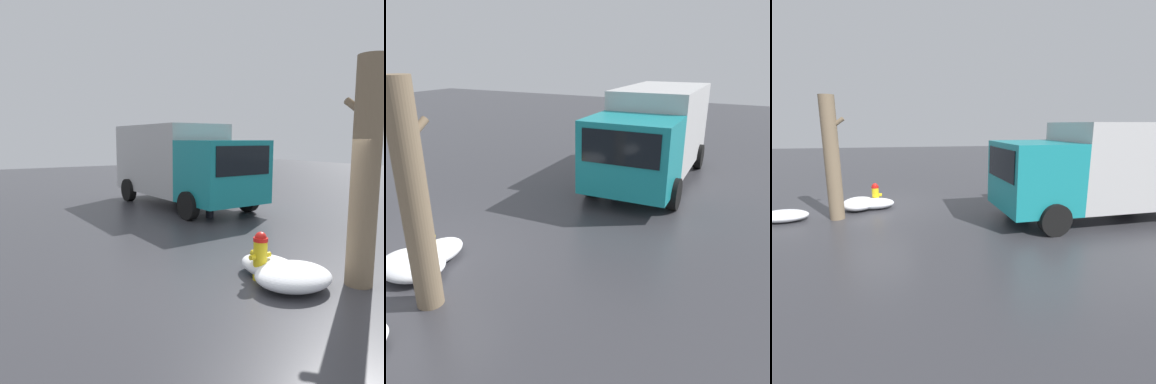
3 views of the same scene
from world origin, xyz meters
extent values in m
plane|color=#38383D|center=(0.00, 0.00, 0.00)|extent=(60.00, 60.00, 0.00)
cylinder|color=yellow|center=(0.00, 0.00, 0.35)|extent=(0.25, 0.25, 0.70)
cylinder|color=red|center=(0.00, 0.00, 0.74)|extent=(0.26, 0.26, 0.07)
sphere|color=red|center=(0.00, 0.00, 0.77)|extent=(0.21, 0.21, 0.21)
cylinder|color=yellow|center=(0.17, -0.01, 0.44)|extent=(0.10, 0.12, 0.11)
cylinder|color=yellow|center=(0.01, 0.17, 0.44)|extent=(0.09, 0.10, 0.09)
cylinder|color=yellow|center=(-0.01, -0.17, 0.44)|extent=(0.09, 0.10, 0.09)
cylinder|color=#7F6B51|center=(-1.08, -1.29, 1.92)|extent=(0.46, 0.46, 3.84)
cylinder|color=#7F6B51|center=(-0.87, -1.29, 2.99)|extent=(0.52, 0.13, 0.42)
cube|color=teal|center=(4.94, -2.72, 1.46)|extent=(2.17, 2.58, 2.02)
cube|color=black|center=(3.90, -2.76, 1.86)|extent=(0.12, 2.09, 0.89)
cube|color=#BCBCBC|center=(8.30, -2.56, 1.74)|extent=(4.78, 2.70, 2.58)
cylinder|color=black|center=(5.10, -3.96, 0.45)|extent=(0.91, 0.32, 0.90)
cylinder|color=black|center=(4.98, -1.47, 0.45)|extent=(0.91, 0.32, 0.90)
cylinder|color=black|center=(9.52, -3.76, 0.45)|extent=(0.91, 0.32, 0.90)
cylinder|color=black|center=(9.41, -1.27, 0.45)|extent=(0.91, 0.32, 0.90)
cylinder|color=#23232D|center=(4.96, -2.26, 0.40)|extent=(0.25, 0.25, 0.81)
cylinder|color=#3F5947|center=(4.96, -2.26, 1.14)|extent=(0.37, 0.37, 0.67)
sphere|color=tan|center=(4.96, -2.26, 1.59)|extent=(0.22, 0.22, 0.22)
ellipsoid|color=white|center=(-0.57, -0.24, 0.20)|extent=(1.17, 1.38, 0.40)
ellipsoid|color=white|center=(-0.01, -0.26, 0.18)|extent=(1.36, 0.83, 0.37)
camera|label=1|loc=(-4.86, 4.38, 2.49)|focal=35.00mm
camera|label=2|loc=(-4.70, -6.13, 4.12)|focal=35.00mm
camera|label=3|loc=(1.28, -11.12, 2.98)|focal=28.00mm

